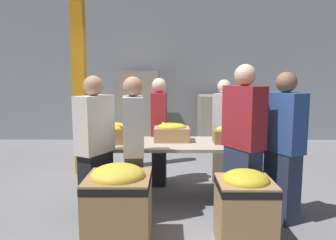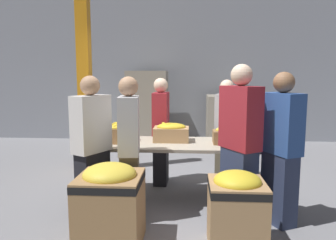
{
  "view_description": "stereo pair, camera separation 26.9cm",
  "coord_description": "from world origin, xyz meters",
  "px_view_note": "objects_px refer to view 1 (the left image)",
  "views": [
    {
      "loc": [
        -0.08,
        -4.3,
        1.67
      ],
      "look_at": [
        -0.1,
        0.2,
        1.05
      ],
      "focal_mm": 35.0,
      "sensor_mm": 36.0,
      "label": 1
    },
    {
      "loc": [
        0.19,
        -4.29,
        1.67
      ],
      "look_at": [
        -0.1,
        0.2,
        1.05
      ],
      "focal_mm": 35.0,
      "sensor_mm": 36.0,
      "label": 2
    }
  ],
  "objects_px": {
    "volunteer_2": "(159,132)",
    "banana_box_2": "(231,134)",
    "banana_box_0": "(116,133)",
    "volunteer_4": "(223,131)",
    "sorting_table": "(176,146)",
    "volunteer_1": "(134,150)",
    "volunteer_0": "(95,150)",
    "volunteer_3": "(283,148)",
    "pallet_stack_0": "(218,121)",
    "support_pillar": "(79,55)",
    "volunteer_5": "(243,144)",
    "banana_box_1": "(172,132)",
    "donation_bin_1": "(245,206)",
    "donation_bin_0": "(119,203)",
    "pallet_stack_1": "(140,109)"
  },
  "relations": [
    {
      "from": "banana_box_1",
      "to": "support_pillar",
      "type": "bearing_deg",
      "value": 144.47
    },
    {
      "from": "donation_bin_0",
      "to": "donation_bin_1",
      "type": "distance_m",
      "value": 1.23
    },
    {
      "from": "volunteer_2",
      "to": "pallet_stack_0",
      "type": "distance_m",
      "value": 3.01
    },
    {
      "from": "banana_box_2",
      "to": "pallet_stack_0",
      "type": "relative_size",
      "value": 0.37
    },
    {
      "from": "banana_box_1",
      "to": "donation_bin_1",
      "type": "xyz_separation_m",
      "value": [
        0.71,
        -1.36,
        -0.5
      ]
    },
    {
      "from": "volunteer_0",
      "to": "volunteer_4",
      "type": "xyz_separation_m",
      "value": [
        1.7,
        1.44,
        -0.03
      ]
    },
    {
      "from": "banana_box_0",
      "to": "volunteer_4",
      "type": "xyz_separation_m",
      "value": [
        1.56,
        0.8,
        -0.11
      ]
    },
    {
      "from": "volunteer_1",
      "to": "donation_bin_0",
      "type": "distance_m",
      "value": 0.71
    },
    {
      "from": "volunteer_1",
      "to": "volunteer_4",
      "type": "relative_size",
      "value": 1.03
    },
    {
      "from": "banana_box_2",
      "to": "support_pillar",
      "type": "xyz_separation_m",
      "value": [
        -2.32,
        1.21,
        1.11
      ]
    },
    {
      "from": "banana_box_2",
      "to": "volunteer_4",
      "type": "relative_size",
      "value": 0.28
    },
    {
      "from": "volunteer_0",
      "to": "pallet_stack_1",
      "type": "distance_m",
      "value": 4.06
    },
    {
      "from": "volunteer_0",
      "to": "volunteer_2",
      "type": "distance_m",
      "value": 1.45
    },
    {
      "from": "volunteer_3",
      "to": "pallet_stack_0",
      "type": "xyz_separation_m",
      "value": [
        -0.15,
        4.0,
        -0.26
      ]
    },
    {
      "from": "sorting_table",
      "to": "support_pillar",
      "type": "xyz_separation_m",
      "value": [
        -1.59,
        1.2,
        1.27
      ]
    },
    {
      "from": "banana_box_0",
      "to": "donation_bin_0",
      "type": "relative_size",
      "value": 0.55
    },
    {
      "from": "volunteer_2",
      "to": "banana_box_2",
      "type": "bearing_deg",
      "value": 58.75
    },
    {
      "from": "pallet_stack_0",
      "to": "volunteer_2",
      "type": "bearing_deg",
      "value": -115.69
    },
    {
      "from": "volunteer_0",
      "to": "banana_box_1",
      "type": "bearing_deg",
      "value": -19.86
    },
    {
      "from": "sorting_table",
      "to": "volunteer_1",
      "type": "xyz_separation_m",
      "value": [
        -0.49,
        -0.67,
        0.1
      ]
    },
    {
      "from": "volunteer_1",
      "to": "pallet_stack_0",
      "type": "relative_size",
      "value": 1.37
    },
    {
      "from": "banana_box_1",
      "to": "volunteer_1",
      "type": "bearing_deg",
      "value": -119.27
    },
    {
      "from": "banana_box_0",
      "to": "volunteer_0",
      "type": "bearing_deg",
      "value": -102.07
    },
    {
      "from": "pallet_stack_1",
      "to": "pallet_stack_0",
      "type": "bearing_deg",
      "value": -2.36
    },
    {
      "from": "sorting_table",
      "to": "banana_box_0",
      "type": "height_order",
      "value": "banana_box_0"
    },
    {
      "from": "sorting_table",
      "to": "banana_box_0",
      "type": "bearing_deg",
      "value": -178.76
    },
    {
      "from": "volunteer_5",
      "to": "pallet_stack_1",
      "type": "height_order",
      "value": "volunteer_5"
    },
    {
      "from": "volunteer_3",
      "to": "volunteer_0",
      "type": "bearing_deg",
      "value": 63.31
    },
    {
      "from": "donation_bin_0",
      "to": "pallet_stack_0",
      "type": "distance_m",
      "value": 4.87
    },
    {
      "from": "banana_box_0",
      "to": "support_pillar",
      "type": "height_order",
      "value": "support_pillar"
    },
    {
      "from": "volunteer_1",
      "to": "sorting_table",
      "type": "bearing_deg",
      "value": -42.81
    },
    {
      "from": "support_pillar",
      "to": "pallet_stack_0",
      "type": "distance_m",
      "value": 3.68
    },
    {
      "from": "volunteer_2",
      "to": "volunteer_5",
      "type": "relative_size",
      "value": 0.91
    },
    {
      "from": "pallet_stack_1",
      "to": "volunteer_2",
      "type": "bearing_deg",
      "value": -78.74
    },
    {
      "from": "sorting_table",
      "to": "banana_box_2",
      "type": "bearing_deg",
      "value": -1.11
    },
    {
      "from": "donation_bin_0",
      "to": "pallet_stack_1",
      "type": "bearing_deg",
      "value": 92.65
    },
    {
      "from": "banana_box_1",
      "to": "support_pillar",
      "type": "distance_m",
      "value": 2.18
    },
    {
      "from": "support_pillar",
      "to": "banana_box_2",
      "type": "bearing_deg",
      "value": -27.62
    },
    {
      "from": "support_pillar",
      "to": "pallet_stack_0",
      "type": "bearing_deg",
      "value": 38.79
    },
    {
      "from": "volunteer_0",
      "to": "volunteer_4",
      "type": "relative_size",
      "value": 1.04
    },
    {
      "from": "volunteer_0",
      "to": "sorting_table",
      "type": "bearing_deg",
      "value": -25.68
    },
    {
      "from": "banana_box_0",
      "to": "pallet_stack_0",
      "type": "bearing_deg",
      "value": 60.96
    },
    {
      "from": "banana_box_0",
      "to": "volunteer_4",
      "type": "distance_m",
      "value": 1.76
    },
    {
      "from": "donation_bin_1",
      "to": "sorting_table",
      "type": "bearing_deg",
      "value": 117.32
    },
    {
      "from": "volunteer_0",
      "to": "volunteer_3",
      "type": "relative_size",
      "value": 0.98
    },
    {
      "from": "donation_bin_1",
      "to": "pallet_stack_0",
      "type": "distance_m",
      "value": 4.61
    },
    {
      "from": "sorting_table",
      "to": "pallet_stack_0",
      "type": "height_order",
      "value": "pallet_stack_0"
    },
    {
      "from": "sorting_table",
      "to": "banana_box_1",
      "type": "bearing_deg",
      "value": 117.54
    },
    {
      "from": "banana_box_0",
      "to": "pallet_stack_0",
      "type": "height_order",
      "value": "pallet_stack_0"
    },
    {
      "from": "volunteer_2",
      "to": "banana_box_1",
      "type": "bearing_deg",
      "value": 21.75
    }
  ]
}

